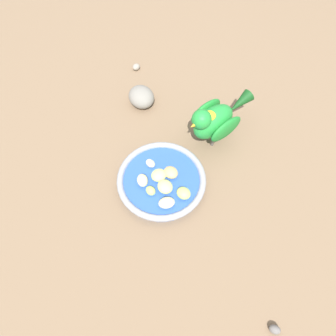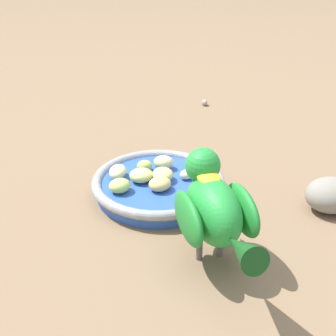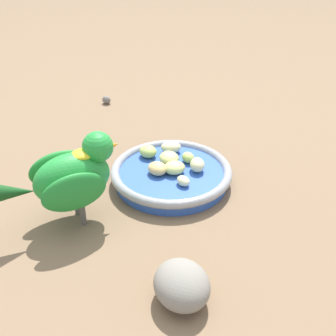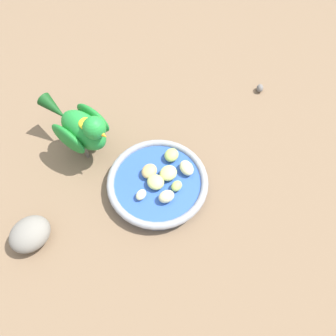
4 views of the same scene
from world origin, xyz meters
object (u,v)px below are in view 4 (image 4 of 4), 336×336
object	(u,v)px
apple_piece_4	(166,196)
apple_piece_7	(173,156)
feeding_bowl	(159,184)
apple_piece_2	(157,183)
apple_piece_5	(169,172)
apple_piece_6	(149,171)
pebble_2	(260,88)
apple_piece_1	(187,168)
apple_piece_3	(177,186)
apple_piece_0	(141,195)
rock_large	(30,234)
parrot	(82,128)

from	to	relation	value
apple_piece_4	apple_piece_7	bearing A→B (deg)	-161.32
feeding_bowl	apple_piece_2	size ratio (longest dim) A/B	5.78
apple_piece_2	apple_piece_5	world-z (taller)	same
apple_piece_4	apple_piece_6	world-z (taller)	apple_piece_4
apple_piece_5	pebble_2	size ratio (longest dim) A/B	1.72
apple_piece_2	pebble_2	xyz separation A→B (m)	(-0.38, 0.10, -0.02)
apple_piece_1	apple_piece_3	xyz separation A→B (m)	(0.05, -0.00, -0.00)
apple_piece_0	apple_piece_6	bearing A→B (deg)	-169.27
apple_piece_2	apple_piece_3	distance (m)	0.04
feeding_bowl	apple_piece_0	distance (m)	0.05
apple_piece_0	pebble_2	distance (m)	0.43
apple_piece_2	rock_large	xyz separation A→B (m)	(0.20, -0.17, -0.01)
apple_piece_6	apple_piece_3	bearing A→B (deg)	84.96
parrot	rock_large	size ratio (longest dim) A/B	2.57
apple_piece_6	apple_piece_5	bearing A→B (deg)	111.57
apple_piece_6	parrot	distance (m)	0.17
feeding_bowl	parrot	xyz separation A→B (m)	(-0.02, -0.19, 0.07)
apple_piece_2	feeding_bowl	bearing A→B (deg)	-177.32
feeding_bowl	apple_piece_7	distance (m)	0.07
apple_piece_0	apple_piece_3	size ratio (longest dim) A/B	1.01
apple_piece_1	apple_piece_4	size ratio (longest dim) A/B	1.13
feeding_bowl	apple_piece_2	world-z (taller)	apple_piece_2
apple_piece_5	rock_large	size ratio (longest dim) A/B	0.48
apple_piece_7	rock_large	world-z (taller)	rock_large
apple_piece_1	apple_piece_0	bearing A→B (deg)	-30.17
apple_piece_6	rock_large	distance (m)	0.26
apple_piece_7	pebble_2	distance (m)	0.32
apple_piece_2	apple_piece_6	world-z (taller)	same
apple_piece_2	pebble_2	size ratio (longest dim) A/B	1.67
apple_piece_1	feeding_bowl	bearing A→B (deg)	-37.27
apple_piece_6	pebble_2	world-z (taller)	apple_piece_6
apple_piece_6	rock_large	bearing A→B (deg)	-32.56
apple_piece_4	rock_large	distance (m)	0.27
feeding_bowl	apple_piece_3	distance (m)	0.04
apple_piece_4	apple_piece_6	size ratio (longest dim) A/B	0.92
apple_piece_1	apple_piece_5	xyz separation A→B (m)	(0.03, -0.03, 0.00)
feeding_bowl	apple_piece_7	size ratio (longest dim) A/B	6.28
apple_piece_6	apple_piece_7	world-z (taller)	same
apple_piece_3	apple_piece_1	bearing A→B (deg)	179.67
apple_piece_1	apple_piece_3	distance (m)	0.05
apple_piece_0	feeding_bowl	bearing A→B (deg)	159.13
apple_piece_3	apple_piece_5	distance (m)	0.04
apple_piece_7	parrot	bearing A→B (deg)	-74.99
rock_large	apple_piece_6	bearing A→B (deg)	147.44
apple_piece_4	apple_piece_5	bearing A→B (deg)	-158.29
feeding_bowl	apple_piece_6	world-z (taller)	apple_piece_6
apple_piece_2	parrot	distance (m)	0.20
parrot	apple_piece_3	bearing A→B (deg)	9.04
apple_piece_0	apple_piece_2	distance (m)	0.04
apple_piece_1	parrot	distance (m)	0.24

